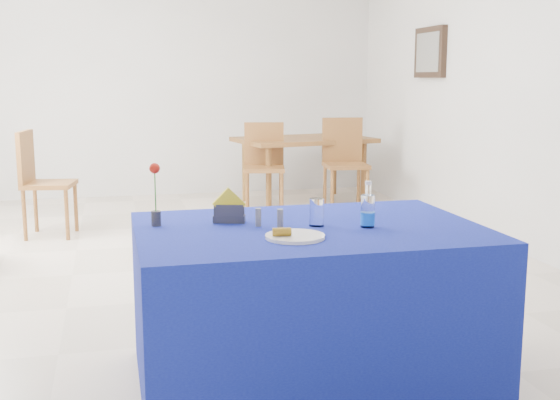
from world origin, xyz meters
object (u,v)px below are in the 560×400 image
at_px(plate, 295,236).
at_px(blue_table, 309,304).
at_px(water_bottle, 368,212).
at_px(chair_bg_right, 344,157).
at_px(chair_win_b, 39,176).
at_px(chair_bg_left, 264,160).
at_px(oak_table, 304,144).

relative_size(plate, blue_table, 0.16).
bearing_deg(plate, water_bottle, 20.48).
bearing_deg(water_bottle, chair_bg_right, 72.50).
height_order(blue_table, chair_win_b, chair_win_b).
xyz_separation_m(chair_bg_left, chair_win_b, (-2.26, -0.73, 0.01)).
xyz_separation_m(plate, chair_bg_right, (1.74, 4.42, -0.19)).
bearing_deg(chair_bg_right, oak_table, 125.80).
height_order(water_bottle, oak_table, water_bottle).
height_order(plate, water_bottle, water_bottle).
xyz_separation_m(plate, chair_win_b, (-1.40, 3.80, -0.21)).
height_order(chair_bg_left, chair_win_b, chair_win_b).
xyz_separation_m(water_bottle, chair_bg_left, (0.47, 4.38, -0.28)).
xyz_separation_m(blue_table, chair_win_b, (-1.53, 3.58, 0.18)).
bearing_deg(plate, blue_table, 60.07).
height_order(oak_table, chair_bg_left, chair_bg_left).
bearing_deg(oak_table, chair_win_b, -157.74).
bearing_deg(plate, chair_bg_left, 79.28).
bearing_deg(chair_bg_right, plate, -105.77).
height_order(plate, oak_table, plate).
bearing_deg(chair_bg_right, water_bottle, -101.83).
bearing_deg(chair_bg_left, chair_bg_right, 5.18).
distance_m(oak_table, chair_bg_left, 0.72).
relative_size(blue_table, chair_bg_left, 1.66).
bearing_deg(chair_bg_left, oak_table, 49.31).
bearing_deg(water_bottle, chair_bg_left, 83.89).
bearing_deg(chair_win_b, chair_bg_left, -62.70).
bearing_deg(plate, chair_bg_right, 68.57).
distance_m(chair_bg_left, chair_bg_right, 0.89).
xyz_separation_m(oak_table, chair_win_b, (-2.83, -1.16, -0.12)).
distance_m(plate, chair_bg_left, 4.61).
height_order(plate, chair_bg_right, chair_bg_right).
xyz_separation_m(blue_table, chair_bg_right, (1.61, 4.20, 0.20)).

